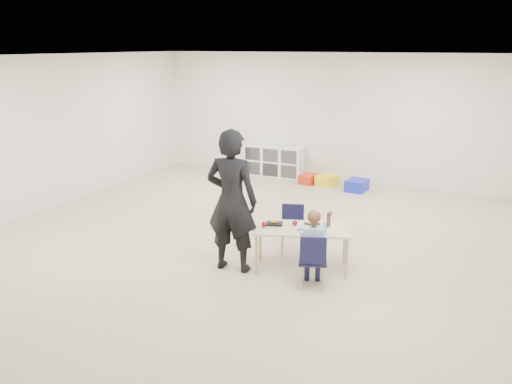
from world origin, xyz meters
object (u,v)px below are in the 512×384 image
at_px(child, 313,245).
at_px(cubby_shelf, 274,161).
at_px(adult, 232,201).
at_px(table, 302,248).
at_px(chair_near, 313,260).

bearing_deg(child, cubby_shelf, 98.84).
xyz_separation_m(child, cubby_shelf, (-2.80, 5.27, -0.21)).
distance_m(child, adult, 1.24).
distance_m(cubby_shelf, adult, 5.49).
xyz_separation_m(table, cubby_shelf, (-2.48, 4.81, 0.05)).
relative_size(table, child, 1.28).
height_order(chair_near, adult, adult).
bearing_deg(adult, chair_near, 171.53).
height_order(cubby_shelf, adult, adult).
relative_size(cubby_shelf, adult, 0.72).
distance_m(chair_near, adult, 1.33).
xyz_separation_m(cubby_shelf, adult, (1.63, -5.20, 0.62)).
xyz_separation_m(table, child, (0.32, -0.46, 0.26)).
xyz_separation_m(chair_near, adult, (-1.18, 0.07, 0.61)).
distance_m(chair_near, cubby_shelf, 5.97).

